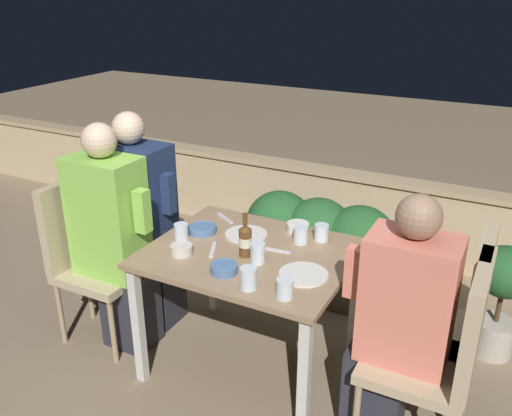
{
  "coord_description": "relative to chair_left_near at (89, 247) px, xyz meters",
  "views": [
    {
      "loc": [
        1.18,
        -2.21,
        2.03
      ],
      "look_at": [
        0.0,
        0.06,
        0.95
      ],
      "focal_mm": 38.0,
      "sensor_mm": 36.0,
      "label": 1
    }
  ],
  "objects": [
    {
      "name": "plate_1",
      "position": [
        0.9,
        0.29,
        0.16
      ],
      "size": [
        0.23,
        0.23,
        0.01
      ],
      "color": "silver",
      "rests_on": "dining_table"
    },
    {
      "name": "ground_plane",
      "position": [
        1.01,
        0.13,
        -0.58
      ],
      "size": [
        16.0,
        16.0,
        0.0
      ],
      "primitive_type": "plane",
      "color": "#847056"
    },
    {
      "name": "glass_cup_0",
      "position": [
        1.35,
        -0.19,
        0.2
      ],
      "size": [
        0.08,
        0.08,
        0.09
      ],
      "color": "silver",
      "rests_on": "dining_table"
    },
    {
      "name": "fork_1",
      "position": [
        0.68,
        0.43,
        0.16
      ],
      "size": [
        0.16,
        0.11,
        0.01
      ],
      "color": "silver",
      "rests_on": "dining_table"
    },
    {
      "name": "glass_cup_2",
      "position": [
        1.29,
        0.43,
        0.2
      ],
      "size": [
        0.08,
        0.08,
        0.09
      ],
      "color": "silver",
      "rests_on": "dining_table"
    },
    {
      "name": "fork_0",
      "position": [
        0.83,
        0.05,
        0.16
      ],
      "size": [
        0.09,
        0.16,
        0.01
      ],
      "color": "silver",
      "rests_on": "dining_table"
    },
    {
      "name": "person_navy_jumper",
      "position": [
        0.18,
        0.28,
        0.1
      ],
      "size": [
        0.51,
        0.26,
        1.34
      ],
      "color": "#282833",
      "rests_on": "ground_plane"
    },
    {
      "name": "fork_2",
      "position": [
        1.12,
        0.2,
        0.16
      ],
      "size": [
        0.17,
        0.04,
        0.01
      ],
      "color": "silver",
      "rests_on": "dining_table"
    },
    {
      "name": "bowl_2",
      "position": [
        0.67,
        0.21,
        0.17
      ],
      "size": [
        0.16,
        0.16,
        0.04
      ],
      "color": "#4C709E",
      "rests_on": "dining_table"
    },
    {
      "name": "chair_left_far",
      "position": [
        -0.03,
        0.28,
        0.0
      ],
      "size": [
        0.46,
        0.46,
        0.98
      ],
      "color": "tan",
      "rests_on": "ground_plane"
    },
    {
      "name": "parapet_wall",
      "position": [
        1.01,
        1.82,
        -0.25
      ],
      "size": [
        9.0,
        0.18,
        0.64
      ],
      "color": "tan",
      "rests_on": "ground_plane"
    },
    {
      "name": "bowl_0",
      "position": [
        1.13,
        0.47,
        0.18
      ],
      "size": [
        0.13,
        0.13,
        0.05
      ],
      "color": "silver",
      "rests_on": "dining_table"
    },
    {
      "name": "glass_cup_3",
      "position": [
        1.2,
        0.35,
        0.2
      ],
      "size": [
        0.08,
        0.08,
        0.09
      ],
      "color": "silver",
      "rests_on": "dining_table"
    },
    {
      "name": "glass_cup_4",
      "position": [
        1.1,
        0.04,
        0.2
      ],
      "size": [
        0.07,
        0.07,
        0.1
      ],
      "color": "silver",
      "rests_on": "dining_table"
    },
    {
      "name": "chair_right_far",
      "position": [
        2.02,
        0.29,
        0.0
      ],
      "size": [
        0.46,
        0.46,
        0.98
      ],
      "color": "tan",
      "rests_on": "ground_plane"
    },
    {
      "name": "planter_hedge",
      "position": [
        1.05,
        1.02,
        -0.19
      ],
      "size": [
        1.04,
        0.47,
        0.7
      ],
      "color": "brown",
      "rests_on": "ground_plane"
    },
    {
      "name": "bowl_1",
      "position": [
        1.0,
        -0.12,
        0.18
      ],
      "size": [
        0.14,
        0.14,
        0.04
      ],
      "color": "#4C709E",
      "rests_on": "dining_table"
    },
    {
      "name": "glass_cup_1",
      "position": [
        1.17,
        -0.19,
        0.2
      ],
      "size": [
        0.08,
        0.08,
        0.1
      ],
      "color": "silver",
      "rests_on": "dining_table"
    },
    {
      "name": "chair_right_near",
      "position": [
        2.04,
        -0.0,
        0.0
      ],
      "size": [
        0.46,
        0.46,
        0.98
      ],
      "color": "tan",
      "rests_on": "ground_plane"
    },
    {
      "name": "glass_cup_5",
      "position": [
        0.61,
        0.09,
        0.2
      ],
      "size": [
        0.08,
        0.08,
        0.09
      ],
      "color": "silver",
      "rests_on": "dining_table"
    },
    {
      "name": "bowl_3",
      "position": [
        0.71,
        -0.06,
        0.18
      ],
      "size": [
        0.11,
        0.11,
        0.05
      ],
      "color": "beige",
      "rests_on": "dining_table"
    },
    {
      "name": "chair_left_near",
      "position": [
        0.0,
        0.0,
        0.0
      ],
      "size": [
        0.46,
        0.46,
        0.98
      ],
      "color": "tan",
      "rests_on": "ground_plane"
    },
    {
      "name": "potted_plant",
      "position": [
        2.21,
        0.88,
        -0.16
      ],
      "size": [
        0.32,
        0.32,
        0.68
      ],
      "color": "#B2A899",
      "rests_on": "ground_plane"
    },
    {
      "name": "plate_0",
      "position": [
        1.35,
        0.03,
        0.16
      ],
      "size": [
        0.24,
        0.24,
        0.01
      ],
      "color": "silver",
      "rests_on": "dining_table"
    },
    {
      "name": "dining_table",
      "position": [
        1.01,
        0.13,
        0.06
      ],
      "size": [
        1.05,
        0.85,
        0.73
      ],
      "color": "#937556",
      "rests_on": "ground_plane"
    },
    {
      "name": "person_coral_top",
      "position": [
        1.82,
        -0.0,
        0.05
      ],
      "size": [
        0.48,
        0.26,
        1.24
      ],
      "color": "#282833",
      "rests_on": "ground_plane"
    },
    {
      "name": "beer_bottle",
      "position": [
        1.01,
        0.08,
        0.24
      ],
      "size": [
        0.07,
        0.07,
        0.23
      ],
      "color": "brown",
      "rests_on": "dining_table"
    },
    {
      "name": "person_green_blouse",
      "position": [
        0.21,
        0.0,
        0.1
      ],
      "size": [
        0.48,
        0.26,
        1.34
      ],
      "color": "#282833",
      "rests_on": "ground_plane"
    }
  ]
}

